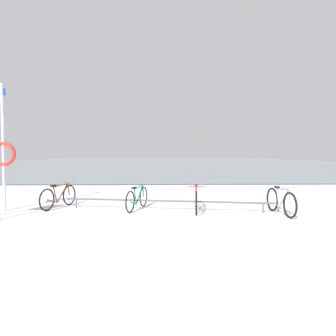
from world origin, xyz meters
TOP-DOWN VIEW (x-y plane):
  - ground at (0.00, 53.90)m, footprint 80.00×132.00m
  - bike_rack at (-1.14, 2.52)m, footprint 6.16×1.10m
  - bicycle_0 at (-4.45, 3.00)m, footprint 0.66×1.66m
  - bicycle_1 at (-1.99, 2.68)m, footprint 0.63×1.63m
  - bicycle_2 at (-0.25, 2.32)m, footprint 0.46×1.69m
  - bicycle_3 at (2.03, 1.84)m, footprint 0.46×1.69m
  - rescue_post at (-5.89, 2.58)m, footprint 0.72×0.11m

SIDE VIEW (x-z plane):
  - ground at x=0.00m, z-range -0.08..0.00m
  - bike_rack at x=-1.14m, z-range 0.12..0.42m
  - bicycle_1 at x=-1.99m, z-range -0.03..0.72m
  - bicycle_0 at x=-4.45m, z-range -0.04..0.74m
  - bicycle_2 at x=-0.25m, z-range -0.04..0.75m
  - bicycle_3 at x=2.03m, z-range -0.04..0.76m
  - rescue_post at x=-5.89m, z-range -0.08..3.64m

